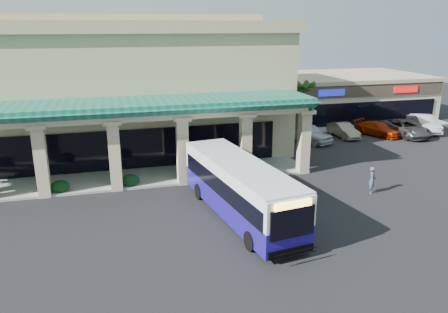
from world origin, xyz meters
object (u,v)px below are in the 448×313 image
object	(u,v)px
car_gray	(406,128)
car_extra	(424,123)
car_silver	(308,133)
transit_bus	(240,190)
car_red	(378,129)
pedestrian	(372,180)
car_white	(343,130)

from	to	relation	value
car_gray	car_extra	distance (m)	3.20
car_gray	car_silver	bearing A→B (deg)	174.83
transit_bus	car_extra	distance (m)	28.67
car_red	car_extra	bearing A→B (deg)	-22.16
pedestrian	transit_bus	bearing A→B (deg)	132.90
transit_bus	car_white	bearing A→B (deg)	36.25
pedestrian	car_gray	size ratio (longest dim) A/B	0.31
car_red	car_extra	distance (m)	5.58
car_red	car_silver	bearing A→B (deg)	157.51
car_silver	car_extra	xyz separation A→B (m)	(13.33, 0.54, -0.01)
car_red	car_white	bearing A→B (deg)	149.52
transit_bus	car_white	size ratio (longest dim) A/B	2.78
transit_bus	car_red	bearing A→B (deg)	29.61
car_white	transit_bus	bearing A→B (deg)	-136.42
car_gray	transit_bus	bearing A→B (deg)	-149.26
car_silver	car_extra	size ratio (longest dim) A/B	0.98
car_silver	car_gray	xyz separation A→B (m)	(10.32, -0.57, -0.07)
car_white	car_gray	size ratio (longest dim) A/B	0.73
pedestrian	car_red	distance (m)	16.46
pedestrian	car_gray	xyz separation A→B (m)	(12.04, 12.60, -0.10)
transit_bus	car_white	xyz separation A→B (m)	(15.32, 15.04, -0.93)
transit_bus	car_red	world-z (taller)	transit_bus
car_silver	car_gray	world-z (taller)	car_silver
pedestrian	car_extra	xyz separation A→B (m)	(15.05, 13.71, -0.04)
transit_bus	car_silver	size ratio (longest dim) A/B	2.27
transit_bus	car_silver	xyz separation A→B (m)	(11.15, 14.38, -0.75)
car_red	car_gray	xyz separation A→B (m)	(2.57, -0.86, 0.11)
car_red	car_extra	xyz separation A→B (m)	(5.57, 0.24, 0.17)
car_red	car_gray	distance (m)	2.71
car_white	car_silver	bearing A→B (deg)	-171.92
car_silver	car_red	xyz separation A→B (m)	(7.76, 0.29, -0.18)
car_silver	car_red	distance (m)	7.76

